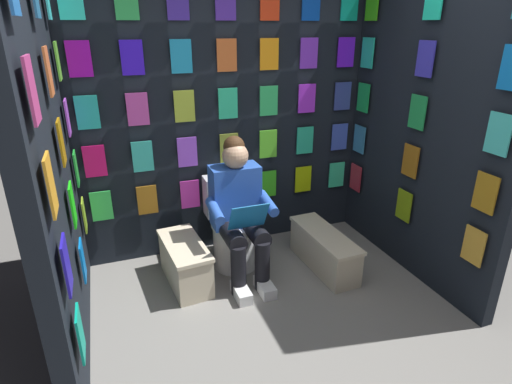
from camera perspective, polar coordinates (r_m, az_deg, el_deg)
ground_plane at (r=2.81m, az=8.52°, el=-23.92°), size 30.00×30.00×0.00m
display_wall_back at (r=3.78m, az=-4.16°, el=9.61°), size 2.71×0.14×2.38m
display_wall_left at (r=3.61m, az=21.90°, el=7.45°), size 0.14×1.83×2.38m
display_wall_right at (r=2.73m, az=-26.28°, el=2.42°), size 0.14×1.83×2.38m
toilet at (r=3.69m, az=-3.30°, el=-5.04°), size 0.41×0.55×0.77m
person_reading at (r=3.38m, az=-2.27°, el=-2.55°), size 0.52×0.68×1.19m
comic_longbox_near at (r=3.51m, az=-9.68°, el=-9.55°), size 0.35×0.69×0.37m
comic_longbox_far at (r=3.73m, az=9.31°, el=-7.84°), size 0.30×0.84×0.33m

